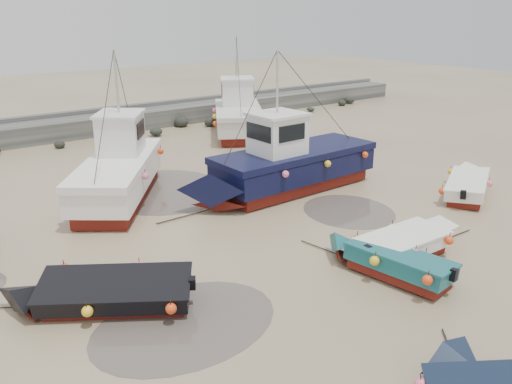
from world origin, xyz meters
The scene contains 12 objects.
ground centered at (0.00, 0.00, 0.00)m, with size 120.00×120.00×0.00m, color tan.
seawall centered at (0.05, 21.99, 0.63)m, with size 60.00×4.92×1.50m.
puddle_a centered at (-3.41, -0.68, 0.00)m, with size 5.12×5.12×0.01m, color #554C45.
puddle_b centered at (5.80, 2.33, 0.00)m, with size 3.57×3.57×0.01m, color #554C45.
puddle_d centered at (0.74, 9.13, 0.00)m, with size 5.88×5.88×0.01m, color #554C45.
dinghy_2 centered at (2.94, -2.07, 0.56)m, with size 2.18×5.41×1.43m.
dinghy_3 centered at (11.67, 0.64, 0.54)m, with size 5.86×3.54×1.43m.
dinghy_4 centered at (-4.84, 1.39, 0.54)m, with size 5.83×4.16×1.43m.
dinghy_5 centered at (4.57, -1.62, 0.56)m, with size 5.53×2.09×1.43m.
cabin_boat_1 centered at (-0.96, 9.61, 1.33)m, with size 7.09×9.29×6.22m.
cabin_boat_2 centered at (5.16, 5.77, 1.31)m, with size 10.97×3.37×6.22m.
cabin_boat_3 centered at (9.93, 16.53, 1.34)m, with size 6.64×9.35×6.22m.
Camera 1 is at (-8.48, -10.81, 7.76)m, focal length 35.00 mm.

